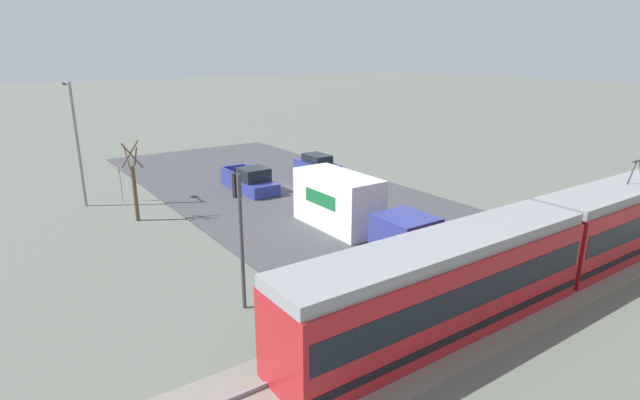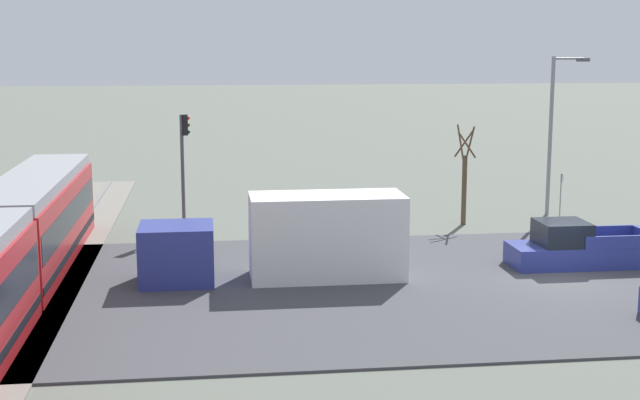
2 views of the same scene
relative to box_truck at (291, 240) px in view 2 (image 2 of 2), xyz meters
name	(u,v)px [view 2 (image 2 of 2)]	position (x,y,z in m)	size (l,w,h in m)	color
ground_plane	(561,281)	(-1.43, -10.01, -1.53)	(320.00, 320.00, 0.00)	#60665B
road_surface	(561,280)	(-1.43, -10.01, -1.49)	(16.40, 38.42, 0.08)	#424247
rail_bed	(12,299)	(-1.43, 9.85, -1.49)	(52.82, 4.40, 0.22)	gray
box_truck	(291,240)	(0.00, 0.00, 0.00)	(2.50, 9.79, 3.15)	navy
pickup_truck	(577,249)	(0.54, -11.44, -0.78)	(2.08, 5.61, 1.80)	navy
traffic_light_pole	(184,158)	(8.82, 4.11, 2.05)	(0.28, 0.47, 5.57)	#47474C
street_tree	(464,180)	(9.29, -9.34, 0.69)	(1.15, 0.96, 4.88)	brown
street_lamp_near_crossing	(555,124)	(11.30, -14.61, 3.15)	(0.36, 1.95, 8.13)	gray
no_parking_sign	(561,193)	(9.00, -14.15, -0.02)	(0.32, 0.08, 2.50)	gray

